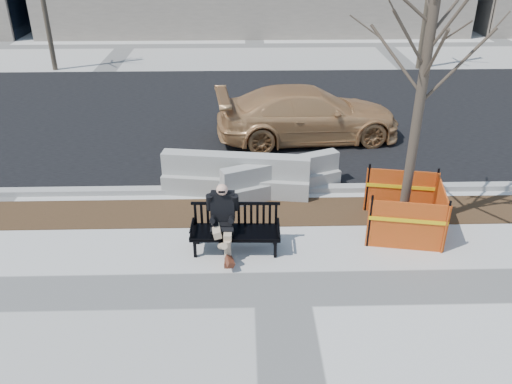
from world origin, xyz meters
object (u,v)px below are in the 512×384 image
jersey_barrier_right (281,192)px  jersey_barrier_left (236,192)px  bench (236,250)px  seated_man (224,249)px  tree_fence (400,230)px  sedan (307,139)px

jersey_barrier_right → jersey_barrier_left: bearing=155.7°
bench → jersey_barrier_right: bench is taller
seated_man → bench: bearing=-11.2°
seated_man → jersey_barrier_left: bearing=86.4°
tree_fence → jersey_barrier_right: 2.85m
seated_man → sedan: (2.21, 5.46, 0.00)m
seated_man → sedan: 5.89m
seated_man → tree_fence: size_ratio=0.25×
bench → seated_man: bearing=168.8°
jersey_barrier_left → bench: bearing=-81.8°
sedan → jersey_barrier_right: bearing=156.9°
seated_man → tree_fence: 3.60m
bench → jersey_barrier_right: (1.01, 2.31, 0.00)m
tree_fence → seated_man: bearing=-170.7°
seated_man → jersey_barrier_right: (1.24, 2.26, 0.00)m
seated_man → tree_fence: (3.55, 0.58, 0.00)m
seated_man → tree_fence: tree_fence is taller
sedan → tree_fence: bearing=-170.9°
tree_fence → sedan: bearing=105.4°
tree_fence → sedan: 5.06m
sedan → jersey_barrier_left: bearing=141.6°
sedan → jersey_barrier_right: size_ratio=1.79×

